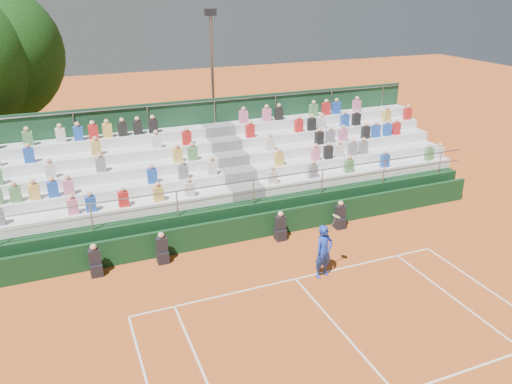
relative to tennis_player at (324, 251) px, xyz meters
name	(u,v)px	position (x,y,z in m)	size (l,w,h in m)	color
ground	(295,279)	(-0.93, 0.16, -0.94)	(90.00, 90.00, 0.00)	#C55820
courtside_wall	(259,226)	(-0.93, 3.36, -0.44)	(20.00, 0.15, 1.00)	black
line_officials	(226,238)	(-2.42, 2.91, -0.46)	(9.83, 0.40, 1.19)	black
grandstand	(230,183)	(-0.94, 6.60, 0.14)	(20.00, 5.20, 4.40)	black
tennis_player	(324,251)	(0.00, 0.00, 0.00)	(0.92, 0.60, 2.22)	#1736AC
floodlight_mast	(212,74)	(0.54, 13.52, 3.71)	(0.60, 0.25, 7.95)	gray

